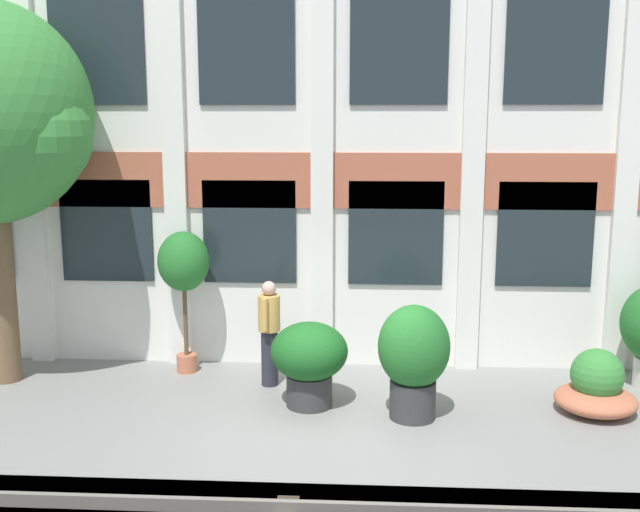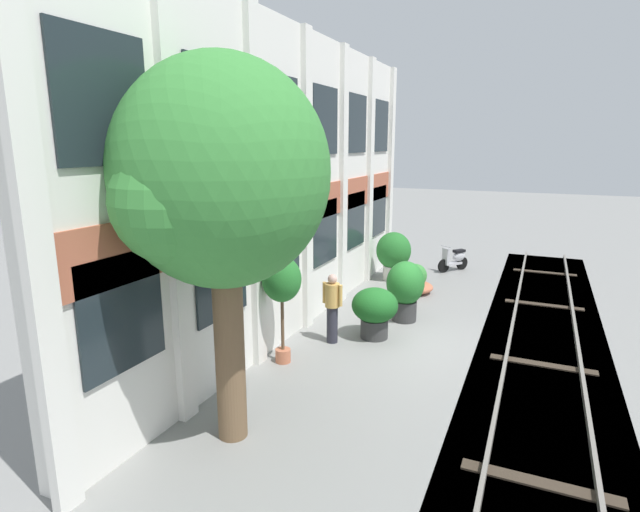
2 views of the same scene
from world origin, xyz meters
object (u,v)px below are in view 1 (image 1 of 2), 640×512
at_px(potted_plant_low_pan, 184,267).
at_px(potted_plant_ribbed_drum, 414,355).
at_px(potted_plant_fluted_column, 309,358).
at_px(resident_by_doorway, 269,330).
at_px(potted_plant_wide_bowl, 596,388).

xyz_separation_m(potted_plant_low_pan, potted_plant_ribbed_drum, (3.57, -1.72, -0.85)).
bearing_deg(potted_plant_fluted_column, resident_by_doorway, 129.59).
xyz_separation_m(potted_plant_wide_bowl, potted_plant_fluted_column, (-4.05, 0.01, 0.37)).
height_order(potted_plant_wide_bowl, potted_plant_fluted_column, potted_plant_fluted_column).
bearing_deg(potted_plant_wide_bowl, potted_plant_low_pan, 167.44).
height_order(potted_plant_wide_bowl, resident_by_doorway, resident_by_doorway).
height_order(potted_plant_ribbed_drum, resident_by_doorway, resident_by_doorway).
bearing_deg(potted_plant_ribbed_drum, potted_plant_low_pan, 154.34).
distance_m(potted_plant_low_pan, potted_plant_ribbed_drum, 4.05).
bearing_deg(potted_plant_fluted_column, potted_plant_ribbed_drum, -13.77).
distance_m(potted_plant_fluted_column, resident_by_doorway, 1.07).
distance_m(potted_plant_wide_bowl, potted_plant_ribbed_drum, 2.67).
xyz_separation_m(potted_plant_wide_bowl, resident_by_doorway, (-4.73, 0.83, 0.53)).
bearing_deg(potted_plant_fluted_column, potted_plant_low_pan, 147.26).
distance_m(potted_plant_low_pan, potted_plant_wide_bowl, 6.47).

